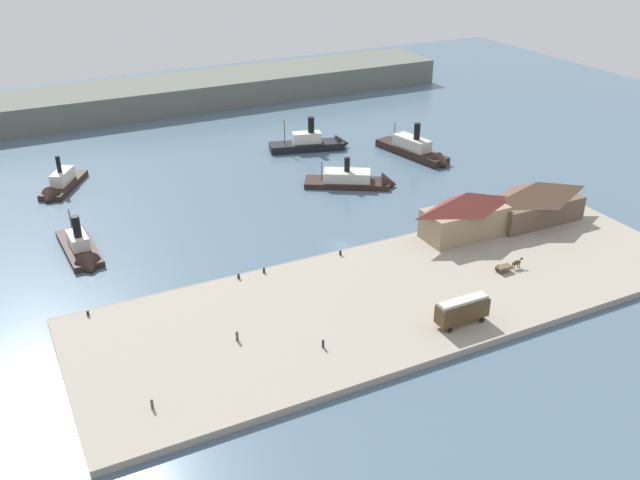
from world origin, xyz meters
name	(u,v)px	position (x,y,z in m)	size (l,w,h in m)	color
ground_plane	(341,246)	(0.00, 0.00, 0.00)	(320.00, 320.00, 0.00)	slate
quay_promenade	(402,295)	(0.00, -22.00, 0.60)	(110.00, 36.00, 1.20)	#9E9384
seawall_edge	(350,251)	(0.00, -3.60, 0.50)	(110.00, 0.80, 1.00)	gray
ferry_shed_east_terminal	(465,214)	(22.62, -8.94, 5.84)	(17.00, 7.88, 9.14)	#998466
ferry_shed_central_terminal	(534,201)	(39.77, -9.46, 5.47)	(19.64, 9.67, 8.39)	brown
street_tram	(462,309)	(3.16, -34.13, 3.78)	(8.79, 2.81, 4.43)	#4C381E
horse_cart	(509,266)	(21.21, -24.07, 2.13)	(5.62, 1.61, 1.87)	brown
pedestrian_near_cart	(152,404)	(-45.45, -32.16, 1.92)	(0.39, 0.39, 1.58)	#4C3D33
pedestrian_walking_west	(237,336)	(-29.98, -22.66, 2.01)	(0.44, 0.44, 1.78)	#3D4C42
pedestrian_by_tram	(323,344)	(-19.17, -30.11, 1.89)	(0.38, 0.38, 1.52)	#232328
mooring_post_center_east	(264,270)	(-18.32, -5.17, 1.65)	(0.44, 0.44, 0.90)	black
mooring_post_west	(340,253)	(-2.98, -5.39, 1.65)	(0.44, 0.44, 0.90)	black
mooring_post_east	(88,313)	(-48.92, -5.37, 1.65)	(0.44, 0.44, 0.90)	black
mooring_post_center_west	(239,276)	(-23.09, -5.09, 1.65)	(0.44, 0.44, 0.90)	black
ferry_approaching_east	(82,252)	(-45.90, 17.75, 1.19)	(6.35, 19.41, 9.73)	black
ferry_approaching_west	(359,181)	(18.28, 25.19, 1.28)	(21.49, 16.03, 9.07)	black
ferry_departing_north	(60,186)	(-44.81, 53.16, 1.29)	(13.60, 18.15, 9.84)	black
ferry_mid_harbor	(315,143)	(20.60, 52.94, 1.61)	(22.04, 10.69, 10.28)	black
ferry_outer_harbor	(418,151)	(41.42, 35.03, 1.77)	(9.56, 24.78, 10.43)	black
far_headland	(178,93)	(0.00, 110.00, 4.00)	(180.00, 24.00, 8.00)	#60665B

